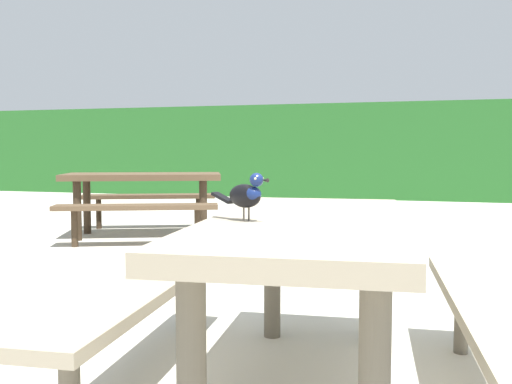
{
  "coord_description": "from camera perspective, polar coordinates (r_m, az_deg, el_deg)",
  "views": [
    {
      "loc": [
        0.1,
        -2.17,
        1.01
      ],
      "look_at": [
        -0.55,
        0.02,
        0.84
      ],
      "focal_mm": 39.8,
      "sensor_mm": 36.0,
      "label": 1
    }
  ],
  "objects": [
    {
      "name": "picnic_table_foreground",
      "position": [
        2.33,
        5.18,
        -7.01
      ],
      "size": [
        1.82,
        1.86,
        0.74
      ],
      "color": "gray",
      "rests_on": "ground"
    },
    {
      "name": "hedge_wall",
      "position": [
        12.45,
        15.98,
        3.96
      ],
      "size": [
        28.0,
        1.36,
        1.99
      ],
      "primitive_type": "cube",
      "color": "#235B23",
      "rests_on": "ground"
    },
    {
      "name": "bird_grackle",
      "position": [
        2.14,
        -0.93,
        -0.22
      ],
      "size": [
        0.27,
        0.15,
        0.18
      ],
      "color": "black",
      "rests_on": "picnic_table_foreground"
    },
    {
      "name": "picnic_table_mid_left",
      "position": [
        6.79,
        -11.28,
        0.29
      ],
      "size": [
        2.21,
        2.19,
        0.74
      ],
      "color": "brown",
      "rests_on": "ground"
    }
  ]
}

